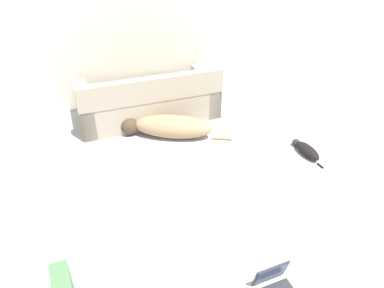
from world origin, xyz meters
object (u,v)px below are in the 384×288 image
Objects in this scene: couch at (149,102)px; laptop_open at (274,282)px; cat at (306,150)px; dog at (168,126)px.

couch is 5.96× the size of laptop_open.
couch is 3.37× the size of cat.
laptop_open is (-1.37, -1.74, 0.01)m from cat.
laptop_open is (0.29, -2.72, -0.08)m from dog.
dog reaches higher than laptop_open.
couch is 1.39× the size of dog.
couch is 2.41m from cat.
dog is 2.73m from laptop_open.
laptop_open reaches higher than cat.
dog is (0.15, -0.60, -0.12)m from couch.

